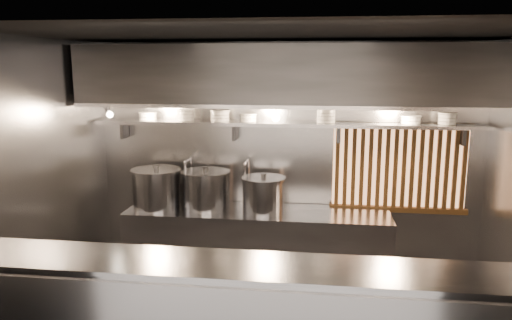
% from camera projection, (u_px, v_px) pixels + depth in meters
% --- Properties ---
extents(ceiling, '(4.50, 4.50, 0.00)m').
position_uv_depth(ceiling, '(275.00, 34.00, 4.19)').
color(ceiling, black).
rests_on(ceiling, wall_back).
extents(wall_back, '(4.50, 0.00, 4.50)m').
position_uv_depth(wall_back, '(286.00, 162.00, 5.92)').
color(wall_back, gray).
rests_on(wall_back, floor).
extents(wall_left, '(0.00, 3.00, 3.00)m').
position_uv_depth(wall_left, '(39.00, 187.00, 4.75)').
color(wall_left, gray).
rests_on(wall_left, floor).
extents(cooking_bench, '(3.00, 0.70, 0.90)m').
position_uv_depth(cooking_bench, '(257.00, 248.00, 5.78)').
color(cooking_bench, '#9C9CA1').
rests_on(cooking_bench, floor).
extents(bowl_shelf, '(4.40, 0.34, 0.04)m').
position_uv_depth(bowl_shelf, '(286.00, 124.00, 5.65)').
color(bowl_shelf, '#9C9CA1').
rests_on(bowl_shelf, wall_back).
extents(exhaust_hood, '(4.40, 0.81, 0.65)m').
position_uv_depth(exhaust_hood, '(285.00, 76.00, 5.33)').
color(exhaust_hood, '#2D2D30').
rests_on(exhaust_hood, ceiling).
extents(wood_screen, '(1.56, 0.09, 1.04)m').
position_uv_depth(wood_screen, '(399.00, 168.00, 5.70)').
color(wood_screen, '#EAA169').
rests_on(wood_screen, wall_back).
extents(faucet_left, '(0.04, 0.30, 0.50)m').
position_uv_depth(faucet_left, '(189.00, 170.00, 5.95)').
color(faucet_left, silver).
rests_on(faucet_left, wall_back).
extents(faucet_right, '(0.04, 0.30, 0.50)m').
position_uv_depth(faucet_right, '(247.00, 171.00, 5.86)').
color(faucet_right, silver).
rests_on(faucet_right, wall_back).
extents(heat_lamp, '(0.25, 0.35, 0.20)m').
position_uv_depth(heat_lamp, '(108.00, 109.00, 5.40)').
color(heat_lamp, '#9C9CA1').
rests_on(heat_lamp, exhaust_hood).
extents(pendant_bulb, '(0.09, 0.09, 0.19)m').
position_uv_depth(pendant_bulb, '(276.00, 118.00, 5.53)').
color(pendant_bulb, '#2D2D30').
rests_on(pendant_bulb, exhaust_hood).
extents(stock_pot_left, '(0.73, 0.73, 0.48)m').
position_uv_depth(stock_pot_left, '(206.00, 189.00, 5.76)').
color(stock_pot_left, '#9C9CA1').
rests_on(stock_pot_left, cooking_bench).
extents(stock_pot_mid, '(0.66, 0.66, 0.50)m').
position_uv_depth(stock_pot_mid, '(157.00, 188.00, 5.79)').
color(stock_pot_mid, '#9C9CA1').
rests_on(stock_pot_mid, cooking_bench).
extents(stock_pot_right, '(0.59, 0.59, 0.44)m').
position_uv_depth(stock_pot_right, '(263.00, 194.00, 5.63)').
color(stock_pot_right, '#9C9CA1').
rests_on(stock_pot_right, cooking_bench).
extents(bowl_stack_0, '(0.22, 0.22, 0.09)m').
position_uv_depth(bowl_stack_0, '(148.00, 116.00, 5.85)').
color(bowl_stack_0, silver).
rests_on(bowl_stack_0, bowl_shelf).
extents(bowl_stack_1, '(0.20, 0.20, 0.13)m').
position_uv_depth(bowl_stack_1, '(186.00, 115.00, 5.78)').
color(bowl_stack_1, silver).
rests_on(bowl_stack_1, bowl_shelf).
extents(bowl_stack_2, '(0.23, 0.23, 0.13)m').
position_uv_depth(bowl_stack_2, '(220.00, 115.00, 5.73)').
color(bowl_stack_2, silver).
rests_on(bowl_stack_2, bowl_shelf).
extents(bowl_stack_3, '(0.20, 0.20, 0.09)m').
position_uv_depth(bowl_stack_3, '(248.00, 117.00, 5.69)').
color(bowl_stack_3, silver).
rests_on(bowl_stack_3, bowl_shelf).
extents(bowl_stack_4, '(0.22, 0.22, 0.17)m').
position_uv_depth(bowl_stack_4, '(326.00, 115.00, 5.57)').
color(bowl_stack_4, silver).
rests_on(bowl_stack_4, bowl_shelf).
extents(bowl_stack_5, '(0.22, 0.22, 0.09)m').
position_uv_depth(bowl_stack_5, '(411.00, 120.00, 5.46)').
color(bowl_stack_5, silver).
rests_on(bowl_stack_5, bowl_shelf).
extents(bowl_stack_6, '(0.20, 0.20, 0.13)m').
position_uv_depth(bowl_stack_6, '(447.00, 119.00, 5.41)').
color(bowl_stack_6, silver).
rests_on(bowl_stack_6, bowl_shelf).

